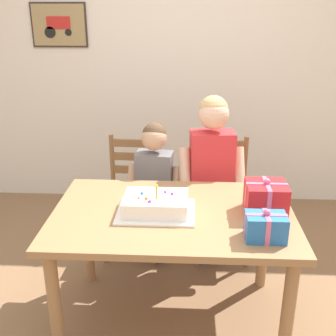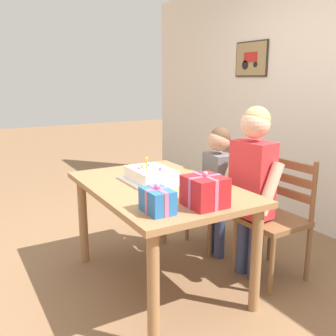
# 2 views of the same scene
# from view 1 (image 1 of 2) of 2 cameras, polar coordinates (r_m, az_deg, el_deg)

# --- Properties ---
(ground_plane) EXTENTS (20.00, 20.00, 0.00)m
(ground_plane) POSITION_cam_1_polar(r_m,az_deg,el_deg) (2.83, 0.61, -19.76)
(ground_plane) COLOR #846042
(back_wall) EXTENTS (6.40, 0.11, 2.60)m
(back_wall) POSITION_cam_1_polar(r_m,az_deg,el_deg) (4.03, 1.74, 13.33)
(back_wall) COLOR silver
(back_wall) RESTS_ON ground
(dining_table) EXTENTS (1.38, 0.90, 0.76)m
(dining_table) POSITION_cam_1_polar(r_m,az_deg,el_deg) (2.45, 0.67, -8.16)
(dining_table) COLOR #9E7047
(dining_table) RESTS_ON ground
(birthday_cake) EXTENTS (0.44, 0.34, 0.19)m
(birthday_cake) POSITION_cam_1_polar(r_m,az_deg,el_deg) (2.38, -1.67, -5.07)
(birthday_cake) COLOR white
(birthday_cake) RESTS_ON dining_table
(gift_box_red_large) EXTENTS (0.21, 0.14, 0.17)m
(gift_box_red_large) POSITION_cam_1_polar(r_m,az_deg,el_deg) (2.17, 13.21, -7.84)
(gift_box_red_large) COLOR #286BB7
(gift_box_red_large) RESTS_ON dining_table
(gift_box_beside_cake) EXTENTS (0.23, 0.22, 0.21)m
(gift_box_beside_cake) POSITION_cam_1_polar(r_m,az_deg,el_deg) (2.42, 13.21, -4.06)
(gift_box_beside_cake) COLOR red
(gift_box_beside_cake) RESTS_ON dining_table
(chair_left) EXTENTS (0.44, 0.44, 0.92)m
(chair_left) POSITION_cam_1_polar(r_m,az_deg,el_deg) (3.29, -4.75, -3.77)
(chair_left) COLOR brown
(chair_left) RESTS_ON ground
(chair_right) EXTENTS (0.43, 0.43, 0.92)m
(chair_right) POSITION_cam_1_polar(r_m,az_deg,el_deg) (3.28, 7.27, -4.01)
(chair_right) COLOR brown
(chair_right) RESTS_ON ground
(child_older) EXTENTS (0.49, 0.29, 1.30)m
(child_older) POSITION_cam_1_polar(r_m,az_deg,el_deg) (2.98, 5.97, 0.17)
(child_older) COLOR #38426B
(child_older) RESTS_ON ground
(child_younger) EXTENTS (0.42, 0.25, 1.11)m
(child_younger) POSITION_cam_1_polar(r_m,az_deg,el_deg) (3.03, -1.85, -1.79)
(child_younger) COLOR #38426B
(child_younger) RESTS_ON ground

